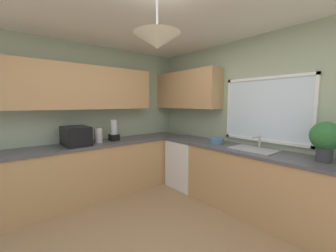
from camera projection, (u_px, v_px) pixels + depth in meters
The scene contains 10 objects.
room_shell at pixel (152, 83), 3.00m from camera, with size 4.25×3.81×2.60m.
counter_run_left at pixel (95, 170), 3.49m from camera, with size 0.65×3.42×0.90m.
counter_run_back at pixel (255, 182), 2.94m from camera, with size 3.34×0.65×0.90m.
dishwasher at pixel (188, 163), 3.93m from camera, with size 0.60×0.60×0.86m, color white.
microwave at pixel (76, 136), 3.25m from camera, with size 0.48×0.36×0.29m, color black.
kettle at pixel (98, 135), 3.45m from camera, with size 0.13×0.13×0.24m, color #B7B7BC.
sink_assembly at pixel (254, 149), 2.93m from camera, with size 0.59×0.40×0.19m.
potted_plant at pixel (326, 138), 2.31m from camera, with size 0.31×0.31×0.45m.
bowl at pixel (217, 141), 3.40m from camera, with size 0.23×0.23×0.09m, color #4C7099.
blender_appliance at pixel (114, 131), 3.64m from camera, with size 0.15×0.15×0.36m.
Camera 1 is at (1.63, -1.21, 1.55)m, focal length 22.48 mm.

